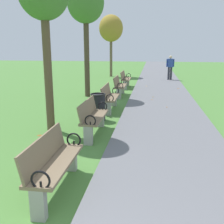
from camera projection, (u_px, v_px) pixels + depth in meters
The scene contains 11 objects.
paved_walkway at pixel (158, 79), 18.74m from camera, with size 2.79×44.00×0.02m, color slate.
park_bench_2 at pixel (53, 162), 4.17m from camera, with size 0.49×1.60×0.90m.
park_bench_3 at pixel (93, 117), 6.87m from camera, with size 0.47×1.60×0.90m.
park_bench_4 at pixel (110, 97), 9.52m from camera, with size 0.49×1.60×0.90m.
park_bench_5 at pixel (120, 86), 12.26m from camera, with size 0.49×1.60×0.90m.
park_bench_6 at pixel (125, 79), 14.81m from camera, with size 0.47×1.60×0.90m.
tree_2 at pixel (86, 5), 11.40m from camera, with size 1.58×1.58×4.93m.
tree_3 at pixel (111, 29), 19.62m from camera, with size 1.76×1.76×4.49m.
pedestrian_walking at pixel (170, 66), 18.07m from camera, with size 0.53×0.24×1.62m.
trash_bin at pixel (98, 107), 8.26m from camera, with size 0.48×0.48×0.84m.
scattered_leaves at pixel (136, 110), 9.66m from camera, with size 4.92×17.71×0.02m.
Camera 1 is at (0.98, -1.03, 2.25)m, focal length 42.91 mm.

